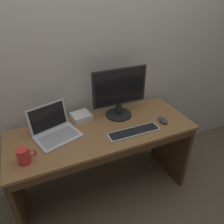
% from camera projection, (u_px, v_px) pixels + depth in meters
% --- Properties ---
extents(ground_plane, '(14.00, 14.00, 0.00)m').
position_uv_depth(ground_plane, '(104.00, 190.00, 2.04)').
color(ground_plane, brown).
extents(desk, '(1.47, 0.57, 0.72)m').
position_uv_depth(desk, '(103.00, 151.00, 1.76)').
color(desk, olive).
rests_on(desk, ground).
extents(laptop_silver, '(0.37, 0.34, 0.22)m').
position_uv_depth(laptop_silver, '(55.00, 131.00, 1.57)').
color(laptop_silver, silver).
rests_on(laptop_silver, desk).
extents(external_monitor, '(0.47, 0.22, 0.43)m').
position_uv_depth(external_monitor, '(119.00, 93.00, 1.73)').
color(external_monitor, black).
rests_on(external_monitor, desk).
extents(wired_keyboard, '(0.42, 0.12, 0.01)m').
position_uv_depth(wired_keyboard, '(134.00, 132.00, 1.62)').
color(wired_keyboard, '#BCBCC1').
rests_on(wired_keyboard, desk).
extents(computer_mouse, '(0.06, 0.11, 0.04)m').
position_uv_depth(computer_mouse, '(163.00, 120.00, 1.74)').
color(computer_mouse, '#38383D').
rests_on(computer_mouse, desk).
extents(external_drive_box, '(0.17, 0.17, 0.05)m').
position_uv_depth(external_drive_box, '(81.00, 117.00, 1.77)').
color(external_drive_box, silver).
rests_on(external_drive_box, desk).
extents(coffee_mug, '(0.12, 0.08, 0.11)m').
position_uv_depth(coffee_mug, '(24.00, 156.00, 1.32)').
color(coffee_mug, red).
rests_on(coffee_mug, desk).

